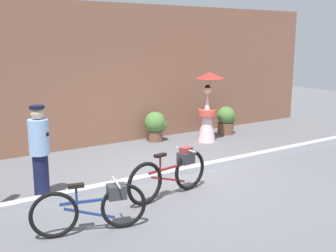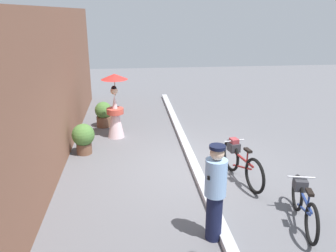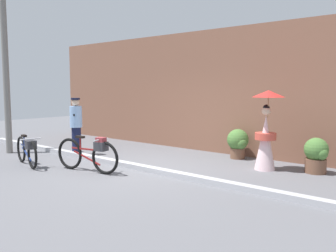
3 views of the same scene
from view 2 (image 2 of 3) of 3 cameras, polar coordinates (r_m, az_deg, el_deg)
ground_plane at (r=8.13m, az=4.43°, el=-6.98°), size 30.00×30.00×0.00m
building_wall at (r=7.61m, az=-20.30°, el=4.58°), size 14.00×0.40×3.62m
sidewalk_curb at (r=8.11m, az=4.44°, el=-6.59°), size 14.00×0.20×0.12m
bicycle_near_officer at (r=6.44m, az=21.88°, el=-11.88°), size 1.62×0.55×0.75m
bicycle_far_side at (r=7.57m, az=12.14°, el=-5.80°), size 1.79×0.50×0.82m
person_officer at (r=5.41m, az=7.97°, el=-10.82°), size 0.34×0.34×1.64m
person_with_parasol at (r=9.86m, az=-8.91°, el=3.21°), size 0.75×0.75×1.87m
potted_plant_by_door at (r=11.01m, az=-10.77°, el=2.10°), size 0.55×0.53×0.81m
potted_plant_small at (r=8.99m, az=-14.00°, el=-1.83°), size 0.60×0.58×0.81m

